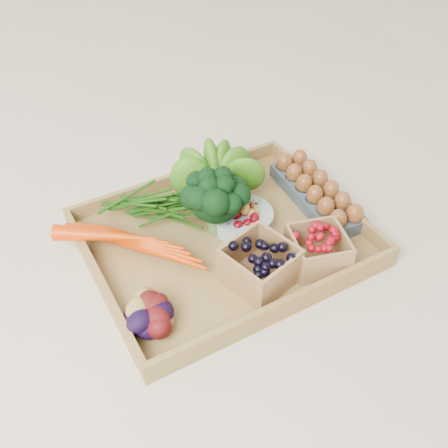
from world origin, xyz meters
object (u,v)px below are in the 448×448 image
cherry_bowl (243,219)px  egg_carton (316,196)px  tray (224,242)px  broccoli (216,210)px

cherry_bowl → egg_carton: bearing=-4.4°
egg_carton → tray: bearing=-173.5°
tray → cherry_bowl: 0.07m
cherry_bowl → egg_carton: 0.19m
broccoli → egg_carton: (0.24, -0.03, -0.04)m
broccoli → cherry_bowl: bearing=-13.2°
cherry_bowl → tray: bearing=-159.8°
egg_carton → broccoli: bearing=178.3°
broccoli → cherry_bowl: broccoli is taller
tray → cherry_bowl: (0.06, 0.02, 0.02)m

